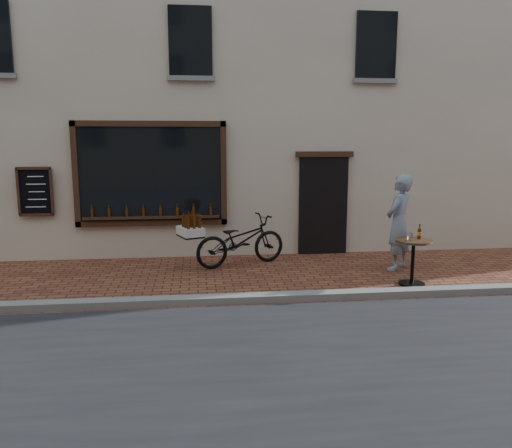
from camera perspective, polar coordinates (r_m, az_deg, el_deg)
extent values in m
plane|color=#5C2A1D|center=(7.95, 0.23, -9.31)|extent=(90.00, 90.00, 0.00)
cube|color=slate|center=(8.11, 0.06, -8.46)|extent=(90.00, 0.25, 0.12)
cube|color=beige|center=(14.20, -3.10, 19.43)|extent=(28.00, 6.00, 10.00)
cube|color=black|center=(10.98, -11.92, 5.61)|extent=(3.00, 0.06, 2.00)
cube|color=black|center=(10.94, -12.12, 11.15)|extent=(3.24, 0.10, 0.12)
cube|color=black|center=(11.08, -11.74, 0.13)|extent=(3.24, 0.10, 0.12)
cube|color=black|center=(11.21, -19.93, 5.33)|extent=(0.12, 0.10, 2.24)
cube|color=black|center=(10.93, -3.72, 5.78)|extent=(0.12, 0.10, 2.24)
cube|color=black|center=(11.01, -11.78, 0.76)|extent=(2.90, 0.16, 0.05)
cube|color=black|center=(11.37, 7.67, 2.07)|extent=(1.10, 0.10, 2.20)
cube|color=black|center=(11.25, 7.84, 7.91)|extent=(1.30, 0.10, 0.12)
cube|color=black|center=(11.47, -23.91, 3.40)|extent=(0.62, 0.04, 0.92)
cylinder|color=#3D1C07|center=(11.18, -18.20, 1.23)|extent=(0.06, 0.06, 0.19)
cylinder|color=#3D1C07|center=(11.11, -16.39, 1.27)|extent=(0.06, 0.06, 0.19)
cylinder|color=#3D1C07|center=(11.06, -14.57, 1.31)|extent=(0.06, 0.06, 0.19)
cylinder|color=#3D1C07|center=(11.01, -12.73, 1.35)|extent=(0.06, 0.06, 0.19)
cylinder|color=#3D1C07|center=(10.98, -10.88, 1.39)|extent=(0.06, 0.06, 0.19)
cylinder|color=#3D1C07|center=(10.96, -9.01, 1.43)|extent=(0.06, 0.06, 0.19)
cylinder|color=#3D1C07|center=(10.95, -7.15, 1.47)|extent=(0.06, 0.06, 0.19)
cylinder|color=#3D1C07|center=(10.95, -5.28, 1.51)|extent=(0.06, 0.06, 0.19)
cube|color=black|center=(11.11, -7.51, 20.03)|extent=(0.90, 0.06, 1.40)
cube|color=black|center=(11.77, 13.58, 19.25)|extent=(0.90, 0.06, 1.40)
imported|color=black|center=(10.31, -1.75, -1.90)|extent=(2.10, 1.36, 1.04)
cube|color=black|center=(9.85, -7.49, -1.36)|extent=(0.57, 0.66, 0.03)
cube|color=beige|center=(9.83, -7.51, -0.80)|extent=(0.58, 0.68, 0.16)
cylinder|color=#3D1C07|center=(9.65, -6.45, 0.17)|extent=(0.06, 0.06, 0.22)
cylinder|color=#3D1C07|center=(9.60, -7.09, 0.12)|extent=(0.06, 0.06, 0.22)
cylinder|color=#3D1C07|center=(9.56, -7.74, 0.06)|extent=(0.06, 0.06, 0.22)
cylinder|color=#3D1C07|center=(9.77, -6.75, 0.29)|extent=(0.06, 0.06, 0.22)
cylinder|color=#3D1C07|center=(9.73, -7.39, 0.24)|extent=(0.06, 0.06, 0.22)
cylinder|color=#3D1C07|center=(9.69, -8.02, 0.18)|extent=(0.06, 0.06, 0.22)
cylinder|color=#3D1C07|center=(9.90, -7.05, 0.40)|extent=(0.06, 0.06, 0.22)
cylinder|color=#3D1C07|center=(9.86, -7.67, 0.35)|extent=(0.06, 0.06, 0.22)
cylinder|color=#3D1C07|center=(9.82, -8.30, 0.30)|extent=(0.06, 0.06, 0.22)
cylinder|color=#3D1C07|center=(10.03, -7.33, 0.51)|extent=(0.06, 0.06, 0.22)
cylinder|color=black|center=(9.48, 17.35, -6.51)|extent=(0.47, 0.47, 0.03)
cylinder|color=black|center=(9.38, 17.46, -4.23)|extent=(0.06, 0.06, 0.75)
cylinder|color=#301E10|center=(9.30, 17.59, -1.87)|extent=(0.64, 0.64, 0.04)
cylinder|color=gold|center=(9.38, 18.18, -1.04)|extent=(0.07, 0.07, 0.06)
cylinder|color=white|center=(9.17, 17.20, -1.43)|extent=(0.08, 0.08, 0.14)
imported|color=gray|center=(10.28, 16.02, 0.15)|extent=(0.82, 0.81, 1.91)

